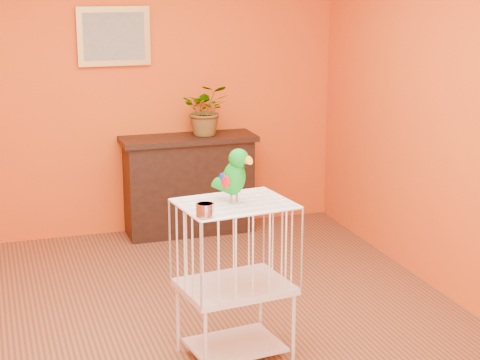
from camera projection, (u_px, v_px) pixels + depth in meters
name	position (u px, v px, depth m)	size (l,w,h in m)	color
ground	(180.00, 334.00, 5.18)	(4.50, 4.50, 0.00)	brown
room_shell	(175.00, 91.00, 4.79)	(4.50, 4.50, 4.50)	#DB4614
console_cabinet	(189.00, 185.00, 7.13)	(1.19, 0.43, 0.88)	black
potted_plant	(208.00, 116.00, 6.98)	(0.41, 0.45, 0.35)	#26722D
framed_picture	(114.00, 36.00, 6.79)	(0.62, 0.04, 0.50)	#BE9243
birdcage	(235.00, 279.00, 4.76)	(0.69, 0.56, 0.97)	silver
feed_cup	(205.00, 210.00, 4.36)	(0.10, 0.10, 0.07)	silver
parrot	(234.00, 174.00, 4.63)	(0.21, 0.27, 0.32)	#59544C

